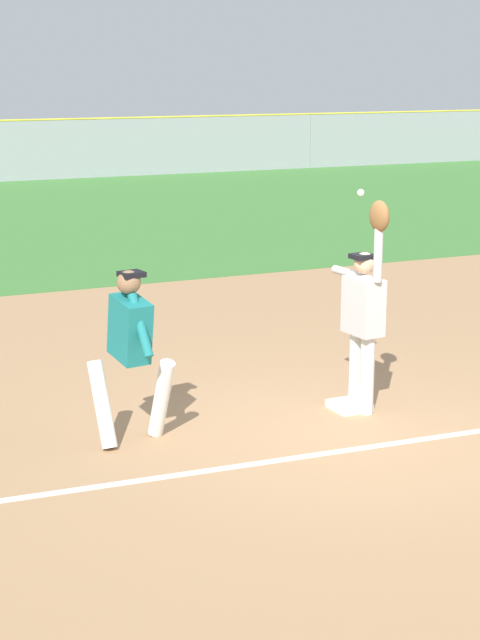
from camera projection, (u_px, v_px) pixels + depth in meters
ground_plane at (350, 432)px, 10.29m from camera, size 74.01×74.01×0.00m
outfield_grass at (22, 219)px, 24.36m from camera, size 47.72×16.39×0.01m
first_base at (349, 405)px, 10.98m from camera, size 0.40×0.40×0.08m
fielder at (364, 309)px, 10.65m from camera, size 0.31×0.90×2.28m
runner at (131, 345)px, 9.77m from camera, size 0.79×0.84×1.72m
baseball at (361, 193)px, 10.71m from camera, size 0.07×0.07×0.07m
parked_car_black at (169, 148)px, 36.63m from camera, size 4.53×2.39×1.25m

